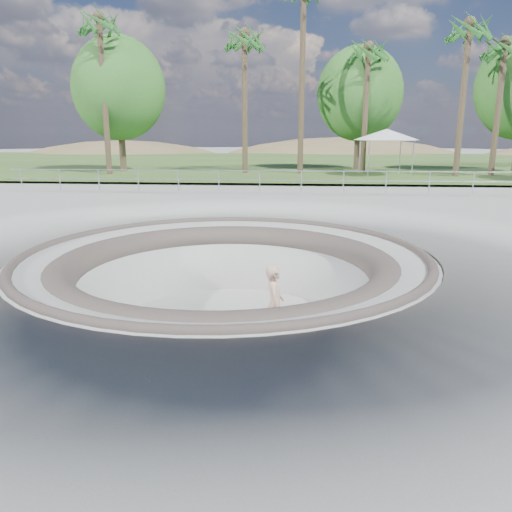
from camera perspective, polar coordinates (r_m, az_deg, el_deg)
name	(u,v)px	position (r m, az deg, el deg)	size (l,w,h in m)	color
ground	(225,254)	(12.63, -3.59, 0.22)	(180.00, 180.00, 0.00)	#AEAEA8
skate_bowl	(226,322)	(13.19, -3.47, -7.52)	(14.00, 14.00, 4.10)	#AEAEA8
grass_strip	(278,162)	(46.25, 2.48, 10.63)	(180.00, 36.00, 0.12)	#385020
distant_hills	(311,205)	(70.05, 6.27, 5.80)	(103.20, 45.00, 28.60)	brown
safety_railing	(260,181)	(24.31, 0.44, 8.61)	(25.00, 0.06, 1.03)	#9A9DA2
skateboard	(274,342)	(12.00, 2.09, -9.75)	(0.93, 0.33, 0.09)	olive
skater	(274,304)	(11.65, 2.13, -5.48)	(0.68, 0.44, 1.85)	tan
canopy_white	(386,135)	(32.94, 14.68, 13.26)	(5.65, 5.65, 2.86)	#9A9DA2
palm_a	(99,27)	(34.74, -17.47, 23.68)	(2.60, 2.60, 10.37)	brown
palm_b	(244,42)	(34.24, -1.33, 23.25)	(2.60, 2.60, 9.62)	brown
palm_d	(368,54)	(35.42, 12.72, 21.58)	(2.60, 2.60, 8.93)	brown
palm_e	(469,32)	(34.04, 23.18, 22.43)	(2.60, 2.60, 9.73)	brown
palm_f	(505,50)	(35.40, 26.56, 20.30)	(2.60, 2.60, 8.79)	brown
bushy_tree_left	(119,89)	(36.65, -15.44, 17.97)	(6.28, 5.71, 9.06)	brown
bushy_tree_mid	(360,94)	(37.80, 11.78, 17.69)	(6.03, 5.48, 8.69)	brown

